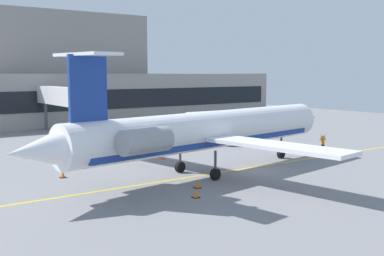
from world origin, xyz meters
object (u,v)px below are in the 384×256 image
(baggage_tug, at_px, (158,131))
(fuel_tank, at_px, (203,118))
(marshaller, at_px, (323,144))
(regional_jet, at_px, (204,131))
(pushback_tractor, at_px, (233,135))

(baggage_tug, distance_m, fuel_tank, 15.76)
(fuel_tank, xyz_separation_m, marshaller, (-5.25, -27.15, -0.31))
(fuel_tank, distance_m, marshaller, 27.65)
(regional_jet, distance_m, marshaller, 16.24)
(regional_jet, xyz_separation_m, marshaller, (15.99, 1.16, -2.56))
(pushback_tractor, bearing_deg, regional_jet, -138.14)
(regional_jet, height_order, fuel_tank, regional_jet)
(regional_jet, relative_size, pushback_tractor, 7.94)
(regional_jet, xyz_separation_m, baggage_tug, (7.90, 19.93, -2.59))
(marshaller, bearing_deg, fuel_tank, 79.06)
(regional_jet, relative_size, marshaller, 16.97)
(pushback_tractor, distance_m, fuel_tank, 18.65)
(baggage_tug, relative_size, marshaller, 2.03)
(baggage_tug, xyz_separation_m, marshaller, (8.10, -18.77, 0.03))
(regional_jet, distance_m, baggage_tug, 21.59)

